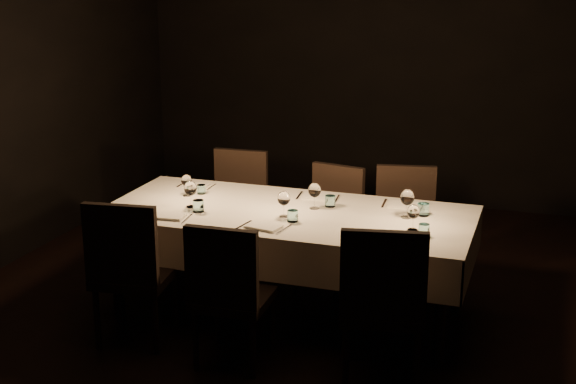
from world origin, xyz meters
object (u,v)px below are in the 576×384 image
(dining_table, at_px, (288,222))
(chair_near_center, at_px, (229,289))
(chair_near_right, at_px, (383,299))
(chair_far_left, at_px, (237,203))
(chair_near_left, at_px, (130,266))
(chair_far_right, at_px, (405,223))
(chair_far_center, at_px, (332,218))

(dining_table, bearing_deg, chair_near_center, -96.40)
(chair_near_right, distance_m, chair_far_left, 2.22)
(dining_table, height_order, chair_near_left, chair_near_left)
(chair_far_right, bearing_deg, chair_far_left, 165.57)
(chair_near_left, xyz_separation_m, chair_far_right, (1.49, 1.49, -0.03))
(chair_near_center, relative_size, chair_far_left, 1.00)
(dining_table, height_order, chair_far_center, chair_far_center)
(chair_near_right, distance_m, chair_far_right, 1.52)
(chair_far_left, bearing_deg, chair_far_center, -8.80)
(dining_table, height_order, chair_far_right, chair_far_right)
(chair_near_right, height_order, chair_far_center, chair_near_right)
(chair_far_center, height_order, chair_far_right, chair_far_right)
(chair_far_center, bearing_deg, chair_near_left, -110.68)
(dining_table, bearing_deg, chair_near_right, -42.89)
(chair_far_left, bearing_deg, chair_near_right, -48.35)
(chair_near_left, xyz_separation_m, chair_near_right, (1.65, -0.01, 0.01))
(chair_near_left, height_order, chair_far_center, chair_near_left)
(chair_near_left, xyz_separation_m, chair_near_center, (0.72, -0.08, -0.02))
(chair_near_left, distance_m, chair_near_center, 0.72)
(chair_near_right, bearing_deg, chair_near_center, -6.75)
(chair_far_center, bearing_deg, dining_table, -87.71)
(chair_far_right, bearing_deg, dining_table, -144.05)
(chair_far_right, bearing_deg, chair_near_left, -146.08)
(chair_near_left, distance_m, chair_near_right, 1.65)
(chair_near_center, relative_size, chair_near_right, 0.93)
(dining_table, xyz_separation_m, chair_near_left, (-0.81, -0.76, -0.15))
(chair_near_left, xyz_separation_m, chair_far_left, (0.10, 1.57, -0.03))
(chair_far_center, bearing_deg, chair_far_right, 12.10)
(chair_far_left, bearing_deg, chair_near_center, -72.15)
(chair_far_left, height_order, chair_far_center, chair_far_left)
(chair_near_right, xyz_separation_m, chair_far_left, (-1.55, 1.59, -0.03))
(chair_near_right, bearing_deg, chair_far_right, -95.09)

